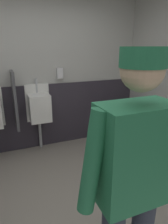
% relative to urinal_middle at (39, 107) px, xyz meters
% --- Properties ---
extents(ground_plane, '(4.40, 4.11, 0.04)m').
position_rel_urinal_middle_xyz_m(ground_plane, '(-0.01, -1.60, -0.80)').
color(ground_plane, gray).
extents(wall_back, '(4.40, 0.12, 2.81)m').
position_rel_urinal_middle_xyz_m(wall_back, '(-0.01, 0.22, 0.63)').
color(wall_back, '#B2B2AD').
rests_on(wall_back, ground_plane).
extents(wainscot_band_back, '(3.80, 0.03, 1.13)m').
position_rel_urinal_middle_xyz_m(wainscot_band_back, '(-0.01, 0.14, -0.21)').
color(wainscot_band_back, '#2D2833').
rests_on(wainscot_band_back, ground_plane).
extents(urinal_middle, '(0.40, 0.34, 1.24)m').
position_rel_urinal_middle_xyz_m(urinal_middle, '(0.00, 0.00, 0.00)').
color(urinal_middle, white).
rests_on(urinal_middle, ground_plane).
extents(privacy_divider_panel, '(0.04, 0.40, 0.90)m').
position_rel_urinal_middle_xyz_m(privacy_divider_panel, '(-0.38, -0.07, 0.17)').
color(privacy_divider_panel, '#4C4C51').
extents(person, '(0.63, 0.60, 1.74)m').
position_rel_urinal_middle_xyz_m(person, '(0.09, -2.48, 0.25)').
color(person, '#2D3342').
rests_on(person, ground_plane).
extents(trash_bin, '(0.36, 0.36, 0.62)m').
position_rel_urinal_middle_xyz_m(trash_bin, '(1.56, -0.38, -0.47)').
color(trash_bin, '#38383D').
rests_on(trash_bin, ground_plane).
extents(soap_dispenser, '(0.10, 0.07, 0.18)m').
position_rel_urinal_middle_xyz_m(soap_dispenser, '(0.41, 0.12, 0.53)').
color(soap_dispenser, silver).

